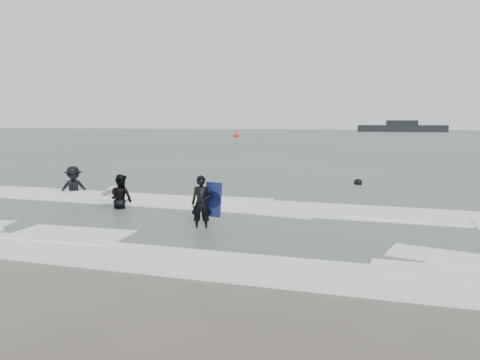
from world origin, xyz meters
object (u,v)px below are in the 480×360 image
(surfer_breaker, at_px, (74,193))
(buoy, at_px, (237,135))
(surfer_centre, at_px, (202,230))
(surfer_right_far, at_px, (358,186))
(vessel_horizon, at_px, (402,128))
(surfer_wading, at_px, (122,209))

(surfer_breaker, bearing_deg, buoy, 59.85)
(surfer_breaker, xyz_separation_m, buoy, (-15.06, 66.45, 0.42))
(surfer_centre, xyz_separation_m, surfer_breaker, (-7.78, 4.62, 0.00))
(surfer_centre, height_order, surfer_right_far, surfer_centre)
(surfer_centre, relative_size, vessel_horizon, 0.07)
(surfer_centre, relative_size, buoy, 0.94)
(vessel_horizon, bearing_deg, surfer_centre, -93.17)
(surfer_centre, height_order, vessel_horizon, vessel_horizon)
(surfer_breaker, bearing_deg, surfer_wading, -76.46)
(buoy, height_order, vessel_horizon, vessel_horizon)
(surfer_wading, height_order, vessel_horizon, vessel_horizon)
(surfer_breaker, height_order, buoy, buoy)
(surfer_wading, xyz_separation_m, surfer_right_far, (7.28, 8.67, 0.00))
(surfer_breaker, bearing_deg, surfer_centre, -73.60)
(surfer_centre, bearing_deg, vessel_horizon, 71.22)
(surfer_breaker, distance_m, buoy, 68.14)
(vessel_horizon, bearing_deg, surfer_wading, -94.95)
(surfer_centre, bearing_deg, surfer_breaker, 133.71)
(surfer_wading, distance_m, surfer_right_far, 11.32)
(surfer_centre, height_order, surfer_wading, surfer_wading)
(surfer_centre, relative_size, surfer_wading, 0.88)
(buoy, bearing_deg, surfer_centre, -72.18)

